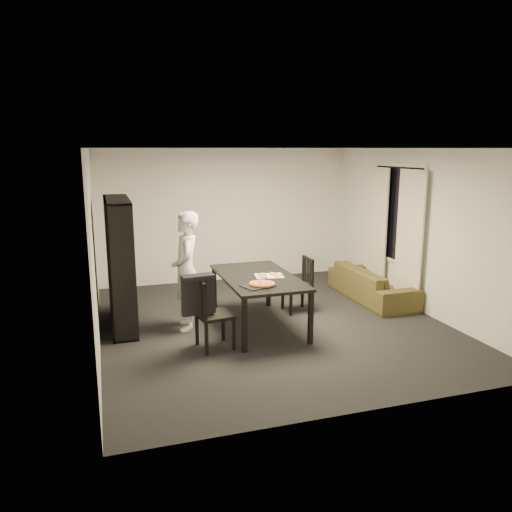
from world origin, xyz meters
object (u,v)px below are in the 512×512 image
object	(u,v)px
baking_tray	(258,286)
bookshelf	(120,263)
pepperoni_pizza	(262,284)
sofa	(372,284)
dining_table	(258,280)
chair_left	(208,310)
person	(186,271)
chair_right	(302,281)

from	to	relation	value
baking_tray	bookshelf	bearing A→B (deg)	145.53
pepperoni_pizza	sofa	distance (m)	2.76
bookshelf	baking_tray	world-z (taller)	bookshelf
baking_tray	dining_table	bearing A→B (deg)	71.88
chair_left	pepperoni_pizza	world-z (taller)	chair_left
sofa	person	bearing A→B (deg)	97.70
dining_table	chair_right	size ratio (longest dim) A/B	2.09
chair_left	baking_tray	xyz separation A→B (m)	(0.71, 0.09, 0.24)
baking_tray	person	bearing A→B (deg)	137.18
baking_tray	pepperoni_pizza	xyz separation A→B (m)	(0.07, 0.02, 0.02)
chair_left	person	world-z (taller)	person
bookshelf	sofa	size ratio (longest dim) A/B	0.98
chair_right	baking_tray	size ratio (longest dim) A/B	2.22
chair_right	dining_table	bearing A→B (deg)	-62.98
sofa	pepperoni_pizza	bearing A→B (deg)	116.42
pepperoni_pizza	sofa	size ratio (longest dim) A/B	0.18
dining_table	person	bearing A→B (deg)	166.66
dining_table	pepperoni_pizza	size ratio (longest dim) A/B	5.29
chair_right	sofa	xyz separation A→B (m)	(1.42, 0.21, -0.22)
baking_tray	pepperoni_pizza	size ratio (longest dim) A/B	1.14
bookshelf	baking_tray	xyz separation A→B (m)	(1.74, -1.20, -0.17)
chair_right	person	world-z (taller)	person
person	sofa	distance (m)	3.41
person	bookshelf	bearing A→B (deg)	-107.51
bookshelf	pepperoni_pizza	size ratio (longest dim) A/B	5.43
dining_table	bookshelf	bearing A→B (deg)	161.04
chair_right	sofa	bearing A→B (deg)	97.47
bookshelf	pepperoni_pizza	world-z (taller)	bookshelf
person	chair_left	bearing A→B (deg)	15.81
dining_table	person	world-z (taller)	person
baking_tray	sofa	world-z (taller)	baking_tray
bookshelf	baking_tray	size ratio (longest dim) A/B	4.75
chair_left	pepperoni_pizza	bearing A→B (deg)	-89.78
person	pepperoni_pizza	distance (m)	1.18
person	sofa	world-z (taller)	person
chair_left	dining_table	bearing A→B (deg)	-62.65
chair_right	person	distance (m)	1.96
dining_table	sofa	size ratio (longest dim) A/B	0.96
bookshelf	chair_left	xyz separation A→B (m)	(1.03, -1.29, -0.41)
bookshelf	chair_right	xyz separation A→B (m)	(2.82, -0.18, -0.44)
bookshelf	chair_right	distance (m)	2.86
bookshelf	sofa	distance (m)	4.29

